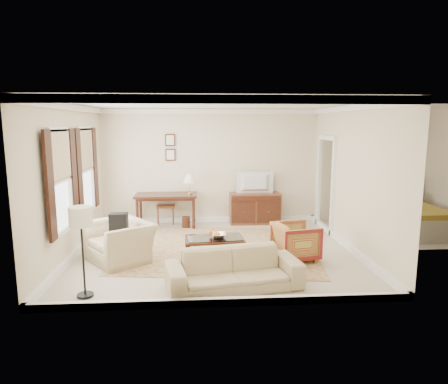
{
  "coord_description": "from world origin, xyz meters",
  "views": [
    {
      "loc": [
        -0.35,
        -7.69,
        2.51
      ],
      "look_at": [
        0.2,
        0.3,
        1.15
      ],
      "focal_mm": 32.0,
      "sensor_mm": 36.0,
      "label": 1
    }
  ],
  "objects": [
    {
      "name": "tv",
      "position": [
        1.12,
        2.2,
        1.23
      ],
      "size": [
        0.89,
        0.51,
        0.12
      ],
      "primitive_type": "imported",
      "rotation": [
        0.0,
        0.0,
        3.14
      ],
      "color": "black",
      "rests_on": "sideboard"
    },
    {
      "name": "desk_lamp",
      "position": [
        -0.52,
        2.03,
        1.07
      ],
      "size": [
        0.32,
        0.32,
        0.5
      ],
      "primitive_type": null,
      "color": "silver",
      "rests_on": "writing_desk"
    },
    {
      "name": "writing_desk",
      "position": [
        -1.11,
        2.03,
        0.71
      ],
      "size": [
        1.5,
        0.75,
        0.82
      ],
      "color": "#401D12",
      "rests_on": "room_shell"
    },
    {
      "name": "fruit_bowl",
      "position": [
        0.04,
        -0.57,
        0.5
      ],
      "size": [
        0.42,
        0.42,
        0.1
      ],
      "primitive_type": "imported",
      "color": "silver",
      "rests_on": "coffee_table"
    },
    {
      "name": "club_armchair",
      "position": [
        -1.78,
        -0.46,
        0.49
      ],
      "size": [
        1.26,
        1.34,
        0.99
      ],
      "primitive_type": "imported",
      "rotation": [
        0.0,
        0.0,
        -0.93
      ],
      "color": "beige",
      "rests_on": "room_shell"
    },
    {
      "name": "backpack",
      "position": [
        -1.78,
        -0.48,
        0.74
      ],
      "size": [
        0.36,
        0.39,
        0.4
      ],
      "primitive_type": "cube",
      "rotation": [
        0.0,
        0.0,
        -0.96
      ],
      "color": "black",
      "rests_on": "club_armchair"
    },
    {
      "name": "book_a",
      "position": [
        -0.17,
        -0.56,
        0.18
      ],
      "size": [
        0.28,
        0.06,
        0.38
      ],
      "primitive_type": "imported",
      "rotation": [
        0.0,
        0.0,
        0.08
      ],
      "color": "brown",
      "rests_on": "coffee_table"
    },
    {
      "name": "framed_prints",
      "position": [
        -1.01,
        2.47,
        1.94
      ],
      "size": [
        0.25,
        0.04,
        0.68
      ],
      "primitive_type": null,
      "color": "#401D12",
      "rests_on": "room_shell"
    },
    {
      "name": "desk_chair",
      "position": [
        -1.14,
        2.38,
        0.53
      ],
      "size": [
        0.46,
        0.46,
        1.05
      ],
      "primitive_type": null,
      "rotation": [
        0.0,
        0.0,
        -0.02
      ],
      "color": "brown",
      "rests_on": "room_shell"
    },
    {
      "name": "room_shell",
      "position": [
        0.0,
        0.0,
        2.47
      ],
      "size": [
        5.51,
        5.01,
        2.91
      ],
      "color": "beige",
      "rests_on": "ground"
    },
    {
      "name": "window_front",
      "position": [
        -2.7,
        -0.7,
        1.55
      ],
      "size": [
        0.12,
        1.56,
        1.8
      ],
      "primitive_type": null,
      "color": "#CCB284",
      "rests_on": "room_shell"
    },
    {
      "name": "annex_bedroom",
      "position": [
        4.49,
        1.15,
        0.34
      ],
      "size": [
        3.0,
        2.7,
        2.9
      ],
      "color": "beige",
      "rests_on": "ground"
    },
    {
      "name": "sideboard",
      "position": [
        1.12,
        2.22,
        0.39
      ],
      "size": [
        1.28,
        0.49,
        0.78
      ],
      "primitive_type": "cube",
      "color": "brown",
      "rests_on": "room_shell"
    },
    {
      "name": "sofa",
      "position": [
        0.2,
        -1.85,
        0.4
      ],
      "size": [
        2.13,
        0.96,
        0.8
      ],
      "primitive_type": "imported",
      "rotation": [
        0.0,
        0.0,
        0.18
      ],
      "color": "beige",
      "rests_on": "room_shell"
    },
    {
      "name": "floor_lamp",
      "position": [
        -2.02,
        -2.01,
        1.12
      ],
      "size": [
        0.33,
        0.33,
        1.35
      ],
      "color": "black",
      "rests_on": "room_shell"
    },
    {
      "name": "coffee_table",
      "position": [
        -0.03,
        -0.56,
        0.34
      ],
      "size": [
        1.11,
        0.71,
        0.45
      ],
      "rotation": [
        0.0,
        0.0,
        0.08
      ],
      "color": "#401D12",
      "rests_on": "room_shell"
    },
    {
      "name": "doorway",
      "position": [
        2.71,
        1.5,
        1.08
      ],
      "size": [
        0.1,
        1.12,
        2.25
      ],
      "primitive_type": null,
      "color": "white",
      "rests_on": "room_shell"
    },
    {
      "name": "striped_armchair",
      "position": [
        1.48,
        -0.61,
        0.38
      ],
      "size": [
        0.83,
        0.86,
        0.77
      ],
      "primitive_type": "imported",
      "rotation": [
        0.0,
        0.0,
        1.76
      ],
      "color": "maroon",
      "rests_on": "room_shell"
    },
    {
      "name": "rug",
      "position": [
        0.1,
        0.15,
        0.01
      ],
      "size": [
        4.22,
        3.75,
        0.01
      ],
      "primitive_type": "cube",
      "rotation": [
        0.0,
        0.0,
        -0.13
      ],
      "color": "brown",
      "rests_on": "room_shell"
    },
    {
      "name": "book_b",
      "position": [
        0.17,
        -0.56,
        0.17
      ],
      "size": [
        0.28,
        0.06,
        0.38
      ],
      "primitive_type": "imported",
      "rotation": [
        0.0,
        0.0,
        -0.1
      ],
      "color": "brown",
      "rests_on": "coffee_table"
    },
    {
      "name": "window_rear",
      "position": [
        -2.7,
        0.9,
        1.55
      ],
      "size": [
        0.12,
        1.56,
        1.8
      ],
      "primitive_type": null,
      "color": "#CCB284",
      "rests_on": "room_shell"
    }
  ]
}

